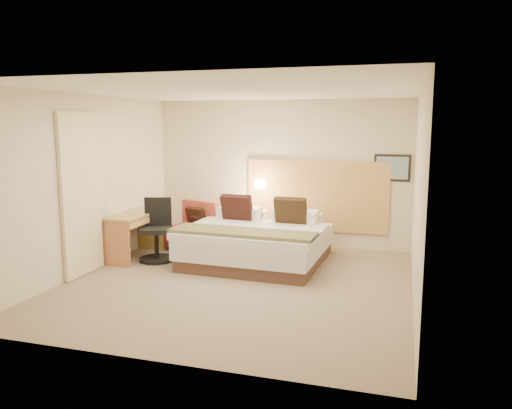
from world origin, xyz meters
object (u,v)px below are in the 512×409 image
(side_table, at_px, (206,229))
(desk, at_px, (135,223))
(desk_chair, at_px, (157,235))
(bed, at_px, (258,241))
(lounge_chair, at_px, (192,230))

(side_table, xyz_separation_m, desk, (-0.86, -1.04, 0.27))
(side_table, height_order, desk_chair, desk_chair)
(desk, bearing_deg, bed, 9.44)
(bed, distance_m, desk, 2.12)
(lounge_chair, height_order, side_table, lounge_chair)
(bed, height_order, desk, bed)
(lounge_chair, distance_m, desk_chair, 0.94)
(bed, height_order, lounge_chair, bed)
(lounge_chair, height_order, desk, lounge_chair)
(bed, distance_m, lounge_chair, 1.49)
(side_table, bearing_deg, desk, -129.47)
(side_table, bearing_deg, bed, -29.93)
(desk, relative_size, desk_chair, 1.20)
(desk_chair, bearing_deg, bed, 13.56)
(side_table, distance_m, desk, 1.38)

